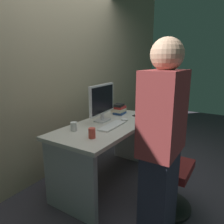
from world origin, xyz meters
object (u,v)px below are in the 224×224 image
at_px(mouse, 124,119).
at_px(handbag, 165,157).
at_px(book_stack, 119,109).
at_px(cup_by_monitor, 74,126).
at_px(office_chair, 162,168).
at_px(desk, 109,142).
at_px(cup_near_keyboard, 92,133).
at_px(keyboard, 112,126).
at_px(cell_phone, 138,116).
at_px(monitor, 102,101).
at_px(person_at_desk, 161,153).

bearing_deg(mouse, handbag, -34.91).
bearing_deg(book_stack, cup_by_monitor, 177.02).
bearing_deg(office_chair, desk, 82.42).
bearing_deg(cup_near_keyboard, keyboard, 3.42).
xyz_separation_m(cup_near_keyboard, book_stack, (0.97, 0.26, 0.02)).
relative_size(desk, cup_by_monitor, 16.28).
height_order(cell_phone, handbag, cell_phone).
distance_m(office_chair, monitor, 1.04).
height_order(office_chair, cup_by_monitor, office_chair).
bearing_deg(cup_near_keyboard, handbag, -15.90).
bearing_deg(handbag, monitor, 139.04).
height_order(desk, cup_by_monitor, cup_by_monitor).
distance_m(office_chair, mouse, 0.77).
height_order(mouse, cup_near_keyboard, cup_near_keyboard).
distance_m(office_chair, handbag, 0.93).
xyz_separation_m(mouse, cup_near_keyboard, (-0.70, -0.03, 0.03)).
bearing_deg(handbag, person_at_desk, -164.48).
bearing_deg(mouse, cup_near_keyboard, -177.73).
bearing_deg(cup_near_keyboard, cell_phone, -1.65).
relative_size(mouse, book_stack, 0.48).
distance_m(keyboard, cup_by_monitor, 0.43).
relative_size(mouse, handbag, 0.26).
height_order(mouse, handbag, mouse).
bearing_deg(office_chair, handbag, 15.22).
bearing_deg(mouse, keyboard, -179.35).
distance_m(person_at_desk, cell_phone, 1.34).
xyz_separation_m(mouse, handbag, (0.55, -0.38, -0.64)).
bearing_deg(mouse, monitor, 124.08).
xyz_separation_m(desk, keyboard, (-0.08, -0.10, 0.24)).
bearing_deg(cup_near_keyboard, mouse, 2.27).
xyz_separation_m(mouse, cell_phone, (0.28, -0.06, -0.01)).
relative_size(keyboard, cup_by_monitor, 4.63).
height_order(person_at_desk, keyboard, person_at_desk).
distance_m(office_chair, cup_near_keyboard, 0.80).
height_order(keyboard, book_stack, book_stack).
height_order(office_chair, monitor, monitor).
distance_m(monitor, mouse, 0.36).
relative_size(monitor, handbag, 1.43).
bearing_deg(monitor, keyboard, -120.67).
bearing_deg(person_at_desk, keyboard, 54.10).
bearing_deg(desk, handbag, -32.30).
distance_m(monitor, cup_by_monitor, 0.51).
relative_size(office_chair, book_stack, 4.47).
bearing_deg(cell_phone, monitor, 152.82).
distance_m(book_stack, cell_phone, 0.29).
bearing_deg(monitor, person_at_desk, -124.75).
distance_m(mouse, cell_phone, 0.29).
bearing_deg(monitor, cell_phone, -32.78).
distance_m(cup_near_keyboard, handbag, 1.46).
height_order(desk, mouse, mouse).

